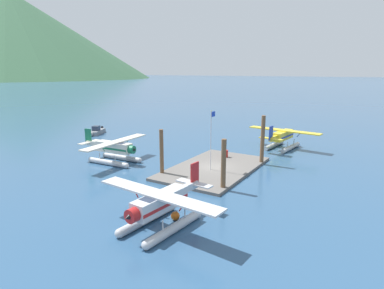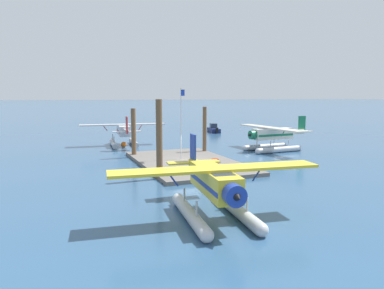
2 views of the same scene
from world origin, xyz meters
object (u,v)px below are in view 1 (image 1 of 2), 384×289
seaplane_yellow_stbd_aft (283,138)px  seaplane_silver_port_aft (160,207)px  boat_grey_open_north (97,131)px  mooring_buoy (175,216)px  flagpole (211,134)px  seaplane_cream_bow_left (114,150)px  fuel_drum (226,154)px

seaplane_yellow_stbd_aft → seaplane_silver_port_aft: size_ratio=1.00×
boat_grey_open_north → seaplane_yellow_stbd_aft: bearing=-78.5°
mooring_buoy → seaplane_silver_port_aft: bearing=169.4°
flagpole → seaplane_cream_bow_left: (-2.77, 11.81, -2.77)m
seaplane_cream_bow_left → fuel_drum: bearing=-52.9°
seaplane_cream_bow_left → boat_grey_open_north: seaplane_cream_bow_left is taller
seaplane_yellow_stbd_aft → flagpole: bearing=166.2°
seaplane_cream_bow_left → boat_grey_open_north: (11.50, 15.64, -1.09)m
fuel_drum → seaplane_silver_port_aft: seaplane_silver_port_aft is taller
boat_grey_open_north → mooring_buoy: bearing=-123.8°
flagpole → seaplane_yellow_stbd_aft: size_ratio=0.63×
flagpole → seaplane_cream_bow_left: size_ratio=0.63×
seaplane_cream_bow_left → seaplane_silver_port_aft: size_ratio=1.00×
seaplane_cream_bow_left → mooring_buoy: bearing=-121.1°
mooring_buoy → seaplane_yellow_stbd_aft: seaplane_yellow_stbd_aft is taller
fuel_drum → seaplane_yellow_stbd_aft: bearing=-25.4°
flagpole → mooring_buoy: bearing=-164.9°
seaplane_yellow_stbd_aft → seaplane_silver_port_aft: (-28.36, 0.81, 0.00)m
flagpole → boat_grey_open_north: bearing=72.3°
mooring_buoy → boat_grey_open_north: boat_grey_open_north is taller
seaplane_silver_port_aft → fuel_drum: bearing=11.2°
seaplane_yellow_stbd_aft → fuel_drum: bearing=154.6°
flagpole → seaplane_silver_port_aft: (-13.27, -2.90, -2.77)m
mooring_buoy → seaplane_cream_bow_left: bearing=58.9°
flagpole → seaplane_yellow_stbd_aft: flagpole is taller
flagpole → seaplane_silver_port_aft: flagpole is taller
seaplane_cream_bow_left → seaplane_yellow_stbd_aft: (17.86, -15.53, 0.00)m
seaplane_cream_bow_left → boat_grey_open_north: bearing=53.7°
fuel_drum → seaplane_cream_bow_left: bearing=127.1°
mooring_buoy → seaplane_yellow_stbd_aft: (26.89, -0.54, 1.24)m
flagpole → boat_grey_open_north: (8.73, 27.45, -3.86)m
mooring_buoy → seaplane_silver_port_aft: (-1.47, 0.28, 1.24)m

